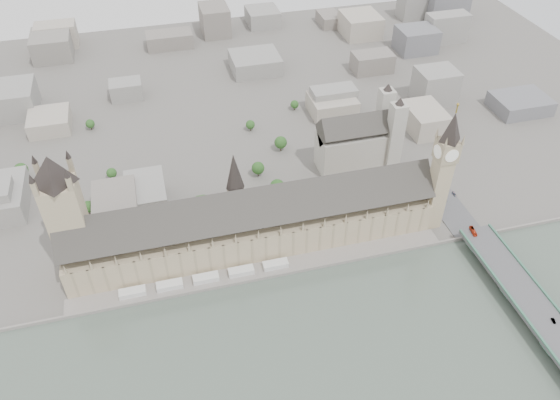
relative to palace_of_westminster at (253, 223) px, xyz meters
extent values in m
plane|color=#595651|center=(0.00, -19.70, -22.71)|extent=(900.00, 900.00, 0.00)
cube|color=gray|center=(0.00, -34.70, -21.21)|extent=(600.00, 1.50, 3.00)
cube|color=gray|center=(0.00, -27.20, -21.71)|extent=(270.00, 15.00, 2.00)
cube|color=silver|center=(-90.00, -26.70, -18.71)|extent=(18.00, 7.00, 4.00)
cube|color=silver|center=(-65.00, -26.70, -18.71)|extent=(18.00, 7.00, 4.00)
cube|color=silver|center=(-40.00, -26.70, -18.71)|extent=(18.00, 7.00, 4.00)
cube|color=silver|center=(-15.00, -26.70, -18.71)|extent=(18.00, 7.00, 4.00)
cube|color=silver|center=(10.00, -26.70, -18.71)|extent=(18.00, 7.00, 4.00)
cube|color=tan|center=(0.00, 0.30, -10.21)|extent=(265.00, 40.00, 25.00)
cube|color=#2D2B28|center=(0.00, 0.30, 12.37)|extent=(265.00, 40.73, 40.73)
cube|color=tan|center=(138.00, -11.70, 8.29)|extent=(12.00, 12.00, 62.00)
cube|color=gray|center=(138.00, -11.70, 47.29)|extent=(14.00, 14.00, 16.00)
cylinder|color=white|center=(145.20, -11.70, 47.29)|extent=(0.60, 10.00, 10.00)
cylinder|color=white|center=(130.80, -11.70, 47.29)|extent=(0.60, 10.00, 10.00)
cylinder|color=white|center=(138.00, -4.50, 47.29)|extent=(10.00, 0.60, 10.00)
cylinder|color=white|center=(138.00, -18.90, 47.29)|extent=(10.00, 0.60, 10.00)
cone|color=black|center=(138.00, -11.70, 66.29)|extent=(17.00, 17.00, 22.00)
cylinder|color=gold|center=(138.00, -11.70, 80.29)|extent=(1.00, 1.00, 6.00)
sphere|color=gold|center=(138.00, -11.70, 83.79)|extent=(2.00, 2.00, 2.00)
cone|color=gray|center=(144.50, -5.20, 59.29)|extent=(2.40, 2.40, 8.00)
cone|color=gray|center=(131.50, -5.20, 59.29)|extent=(2.40, 2.40, 8.00)
cone|color=gray|center=(144.50, -18.20, 59.29)|extent=(2.40, 2.40, 8.00)
cone|color=gray|center=(131.50, -18.20, 59.29)|extent=(2.40, 2.40, 8.00)
cube|color=tan|center=(-122.00, 6.30, 17.29)|extent=(23.00, 23.00, 80.00)
cone|color=black|center=(-122.00, 6.30, 67.29)|extent=(30.00, 30.00, 20.00)
cylinder|color=gray|center=(-10.00, 6.30, 20.29)|extent=(12.00, 12.00, 20.00)
cone|color=black|center=(-10.00, 6.30, 44.29)|extent=(13.00, 13.00, 28.00)
cube|color=#474749|center=(162.00, -107.20, -17.58)|extent=(25.00, 325.00, 10.25)
cube|color=gray|center=(105.00, 75.30, -5.71)|extent=(60.00, 28.00, 34.00)
cube|color=#2D2B28|center=(105.00, 75.30, 16.29)|extent=(60.00, 28.28, 28.28)
cube|color=gray|center=(137.00, 87.30, 9.29)|extent=(12.00, 12.00, 64.00)
cube|color=gray|center=(137.00, 63.30, 9.29)|extent=(12.00, 12.00, 64.00)
imported|color=red|center=(158.03, -38.46, -11.07)|extent=(3.68, 10.16, 2.77)
imported|color=gray|center=(165.37, -123.79, -11.76)|extent=(2.34, 4.44, 1.39)
imported|color=gray|center=(165.79, 4.46, -11.68)|extent=(2.31, 5.41, 1.56)
camera|label=1|loc=(-54.66, -283.92, 267.95)|focal=35.00mm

